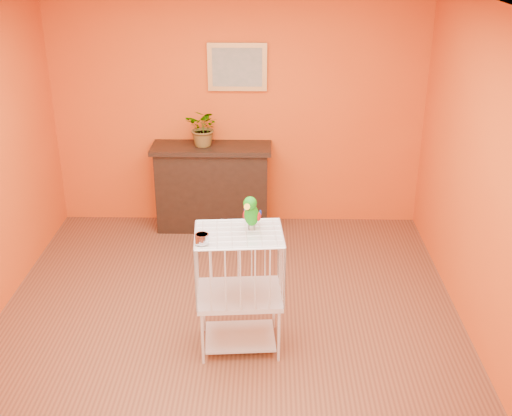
{
  "coord_description": "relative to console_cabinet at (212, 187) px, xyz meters",
  "views": [
    {
      "loc": [
        0.33,
        -4.47,
        3.1
      ],
      "look_at": [
        0.24,
        -0.16,
        1.2
      ],
      "focal_mm": 45.0,
      "sensor_mm": 36.0,
      "label": 1
    }
  ],
  "objects": [
    {
      "name": "birdcage",
      "position": [
        0.39,
        -2.21,
        0.04
      ],
      "size": [
        0.68,
        0.55,
        1.0
      ],
      "rotation": [
        0.0,
        0.0,
        0.08
      ],
      "color": "beige",
      "rests_on": "ground"
    },
    {
      "name": "potted_plant",
      "position": [
        -0.07,
        -0.02,
        0.63
      ],
      "size": [
        0.48,
        0.51,
        0.32
      ],
      "primitive_type": "imported",
      "rotation": [
        0.0,
        0.0,
        -0.36
      ],
      "color": "#26722D",
      "rests_on": "console_cabinet"
    },
    {
      "name": "parrot",
      "position": [
        0.49,
        -2.15,
        0.67
      ],
      "size": [
        0.15,
        0.26,
        0.28
      ],
      "rotation": [
        0.0,
        0.0,
        -0.3
      ],
      "color": "#59544C",
      "rests_on": "birdcage"
    },
    {
      "name": "ground",
      "position": [
        0.28,
        -2.03,
        -0.48
      ],
      "size": [
        4.5,
        4.5,
        0.0
      ],
      "primitive_type": "plane",
      "color": "brown",
      "rests_on": "ground"
    },
    {
      "name": "framed_picture",
      "position": [
        0.28,
        0.19,
        1.27
      ],
      "size": [
        0.62,
        0.04,
        0.5
      ],
      "color": "#BE8744",
      "rests_on": "room_shell"
    },
    {
      "name": "room_shell",
      "position": [
        0.28,
        -2.03,
        1.11
      ],
      "size": [
        4.5,
        4.5,
        4.5
      ],
      "color": "#DB5114",
      "rests_on": "ground"
    },
    {
      "name": "feed_cup",
      "position": [
        0.14,
        -2.39,
        0.57
      ],
      "size": [
        0.1,
        0.1,
        0.07
      ],
      "primitive_type": "cylinder",
      "color": "silver",
      "rests_on": "birdcage"
    },
    {
      "name": "console_cabinet",
      "position": [
        0.0,
        0.0,
        0.0
      ],
      "size": [
        1.28,
        0.46,
        0.95
      ],
      "color": "black",
      "rests_on": "ground"
    }
  ]
}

